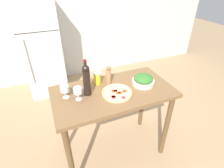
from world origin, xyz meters
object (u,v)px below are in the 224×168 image
(wine_bottle, at_px, (87,80))
(salad_bowl, at_px, (143,80))
(salt_canister, at_px, (97,78))
(wine_glass_far, at_px, (65,89))
(homemade_pizza, at_px, (117,93))
(pepper_mill, at_px, (109,75))
(refrigerator, at_px, (41,48))
(wine_glass_near, at_px, (78,91))

(wine_bottle, bearing_deg, salad_bowl, -4.46)
(salt_canister, bearing_deg, wine_glass_far, -161.49)
(homemade_pizza, relative_size, salt_canister, 2.20)
(pepper_mill, height_order, salad_bowl, pepper_mill)
(refrigerator, height_order, wine_glass_far, refrigerator)
(wine_bottle, xyz_separation_m, pepper_mill, (0.27, 0.11, -0.07))
(wine_glass_far, bearing_deg, wine_bottle, -8.63)
(wine_bottle, bearing_deg, salt_canister, 45.05)
(wine_glass_far, xyz_separation_m, salad_bowl, (0.81, -0.08, -0.04))
(wine_bottle, xyz_separation_m, wine_glass_far, (-0.21, 0.03, -0.08))
(refrigerator, relative_size, homemade_pizza, 5.57)
(refrigerator, distance_m, wine_glass_near, 1.84)
(refrigerator, relative_size, pepper_mill, 8.08)
(wine_glass_far, xyz_separation_m, homemade_pizza, (0.48, -0.14, -0.08))
(wine_bottle, xyz_separation_m, homemade_pizza, (0.27, -0.11, -0.16))
(wine_glass_near, relative_size, homemade_pizza, 0.43)
(wine_glass_far, relative_size, salt_canister, 0.94)
(refrigerator, xyz_separation_m, wine_glass_far, (0.14, -1.74, 0.19))
(wine_glass_near, xyz_separation_m, salad_bowl, (0.70, -0.00, -0.04))
(refrigerator, relative_size, salt_canister, 12.25)
(homemade_pizza, bearing_deg, salad_bowl, 10.09)
(pepper_mill, xyz_separation_m, salad_bowl, (0.33, -0.16, -0.05))
(wine_glass_near, xyz_separation_m, salt_canister, (0.25, 0.20, -0.02))
(wine_glass_near, height_order, salad_bowl, wine_glass_near)
(wine_glass_near, relative_size, salad_bowl, 0.54)
(refrigerator, xyz_separation_m, wine_glass_near, (0.24, -1.82, 0.19))
(wine_glass_near, relative_size, salt_canister, 0.94)
(homemade_pizza, distance_m, salt_canister, 0.29)
(salt_canister, bearing_deg, refrigerator, 107.01)
(salad_bowl, relative_size, salt_canister, 1.74)
(wine_glass_near, relative_size, pepper_mill, 0.62)
(salt_canister, bearing_deg, salad_bowl, -24.05)
(salad_bowl, bearing_deg, pepper_mill, 154.33)
(salad_bowl, xyz_separation_m, homemade_pizza, (-0.33, -0.06, -0.03))
(homemade_pizza, bearing_deg, wine_glass_near, 170.62)
(wine_glass_far, bearing_deg, salt_canister, 18.51)
(wine_glass_far, bearing_deg, wine_glass_near, -35.54)
(refrigerator, bearing_deg, wine_glass_far, -85.55)
(pepper_mill, height_order, salt_canister, pepper_mill)
(pepper_mill, bearing_deg, salad_bowl, -25.67)
(refrigerator, distance_m, salad_bowl, 2.06)
(refrigerator, height_order, homemade_pizza, refrigerator)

